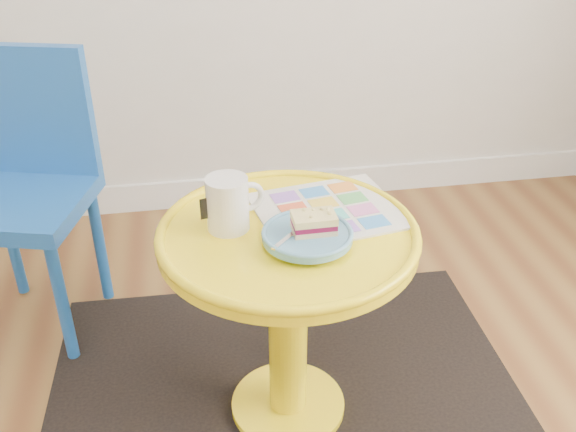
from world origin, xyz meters
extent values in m
cube|color=white|center=(0.00, 1.99, 0.06)|extent=(4.00, 0.02, 0.12)
cube|color=black|center=(0.43, 0.82, 0.00)|extent=(1.33, 1.13, 0.01)
cylinder|color=yellow|center=(0.43, 0.82, 0.01)|extent=(0.30, 0.30, 0.03)
cylinder|color=yellow|center=(0.43, 0.82, 0.28)|extent=(0.10, 0.10, 0.51)
cylinder|color=yellow|center=(0.43, 0.82, 0.55)|extent=(0.60, 0.60, 0.03)
cylinder|color=#1B5AB4|center=(-0.17, 1.12, 0.20)|extent=(0.04, 0.04, 0.39)
cylinder|color=#1B5AB4|center=(-0.37, 1.49, 0.20)|extent=(0.04, 0.04, 0.39)
cylinder|color=#1B5AB4|center=(-0.08, 1.41, 0.20)|extent=(0.04, 0.04, 0.39)
cube|color=#1B5AB4|center=(-0.27, 1.31, 0.43)|extent=(0.46, 0.46, 0.05)
cube|color=#1B5AB4|center=(-0.22, 1.47, 0.65)|extent=(0.37, 0.14, 0.39)
cube|color=silver|center=(0.54, 0.89, 0.57)|extent=(0.38, 0.34, 0.01)
cylinder|color=white|center=(0.30, 0.85, 0.63)|extent=(0.10, 0.10, 0.13)
torus|color=white|center=(0.35, 0.87, 0.64)|extent=(0.07, 0.03, 0.07)
cylinder|color=#D1B78C|center=(0.30, 0.85, 0.69)|extent=(0.09, 0.09, 0.01)
cylinder|color=#5690B6|center=(0.47, 0.76, 0.58)|extent=(0.08, 0.08, 0.01)
cylinder|color=#5690B6|center=(0.47, 0.76, 0.59)|extent=(0.20, 0.20, 0.02)
cube|color=#D3BC8C|center=(0.48, 0.76, 0.60)|extent=(0.09, 0.06, 0.01)
cube|color=maroon|center=(0.48, 0.76, 0.61)|extent=(0.09, 0.06, 0.01)
cube|color=#EADB8C|center=(0.48, 0.76, 0.63)|extent=(0.10, 0.06, 0.02)
cube|color=silver|center=(0.42, 0.74, 0.60)|extent=(0.09, 0.09, 0.00)
cube|color=silver|center=(0.47, 0.79, 0.60)|extent=(0.04, 0.04, 0.00)
camera|label=1|loc=(0.22, -0.41, 1.34)|focal=40.00mm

